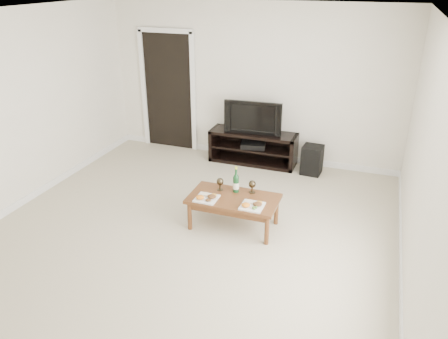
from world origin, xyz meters
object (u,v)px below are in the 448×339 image
at_px(media_console, 253,147).
at_px(coffee_table, 233,212).
at_px(subwoofer, 312,160).
at_px(television, 254,116).

xyz_separation_m(media_console, coffee_table, (0.36, -2.07, -0.07)).
distance_m(subwoofer, coffee_table, 2.09).
xyz_separation_m(media_console, subwoofer, (1.02, -0.09, -0.04)).
xyz_separation_m(television, subwoofer, (1.02, -0.09, -0.59)).
xyz_separation_m(media_console, television, (-0.00, 0.00, 0.55)).
relative_size(television, subwoofer, 2.04).
height_order(media_console, coffee_table, media_console).
height_order(media_console, subwoofer, media_console).
xyz_separation_m(television, coffee_table, (0.36, -2.07, -0.61)).
distance_m(media_console, television, 0.55).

